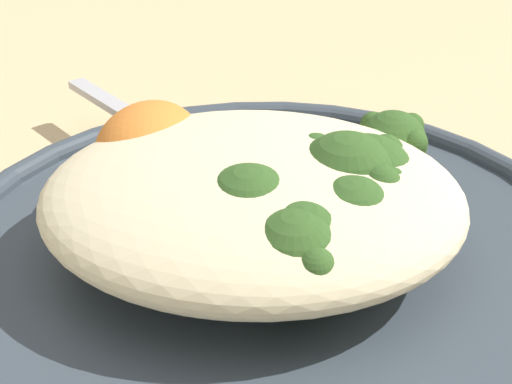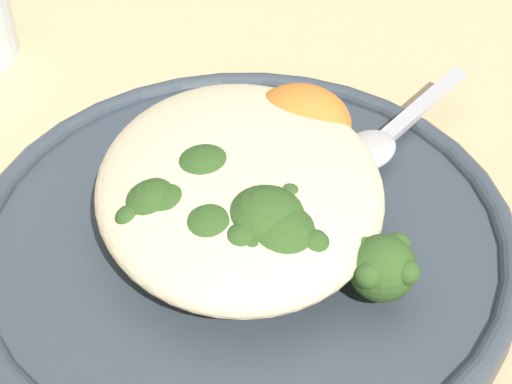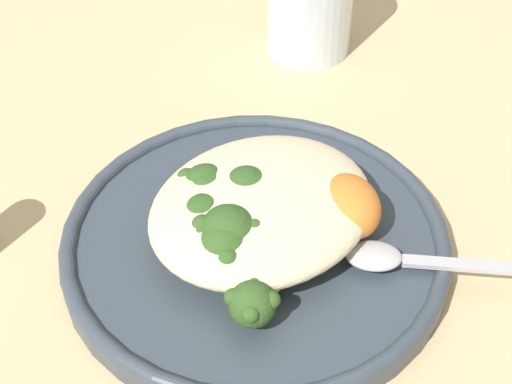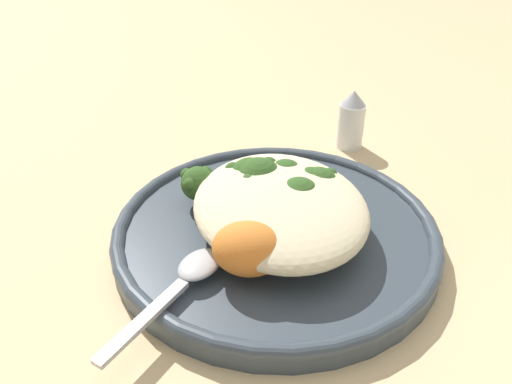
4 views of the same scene
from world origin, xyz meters
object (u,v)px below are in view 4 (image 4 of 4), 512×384
(broccoli_stalk_5, at_px, (249,184))
(plate, at_px, (276,231))
(sweet_potato_chunk_1, at_px, (239,217))
(quinoa_mound, at_px, (279,204))
(salt_shaker, at_px, (351,120))
(sweet_potato_chunk_0, at_px, (248,249))
(broccoli_stalk_1, at_px, (301,197))
(broccoli_stalk_7, at_px, (206,193))
(spoon, at_px, (188,276))
(broccoli_stalk_3, at_px, (279,187))
(broccoli_stalk_0, at_px, (297,207))
(broccoli_stalk_6, at_px, (232,193))
(broccoli_stalk_2, at_px, (302,193))
(broccoli_stalk_4, at_px, (257,185))

(broccoli_stalk_5, bearing_deg, plate, -132.02)
(plate, distance_m, sweet_potato_chunk_1, 0.05)
(quinoa_mound, xyz_separation_m, salt_shaker, (0.15, -0.13, -0.01))
(broccoli_stalk_5, height_order, salt_shaker, salt_shaker)
(sweet_potato_chunk_0, bearing_deg, broccoli_stalk_1, -45.43)
(broccoli_stalk_1, xyz_separation_m, sweet_potato_chunk_0, (-0.06, 0.06, 0.00))
(broccoli_stalk_1, relative_size, broccoli_stalk_7, 1.13)
(broccoli_stalk_1, height_order, spoon, broccoli_stalk_1)
(quinoa_mound, bearing_deg, broccoli_stalk_3, -17.17)
(broccoli_stalk_0, xyz_separation_m, broccoli_stalk_6, (0.04, 0.04, -0.01))
(sweet_potato_chunk_1, bearing_deg, broccoli_stalk_7, 20.51)
(broccoli_stalk_7, bearing_deg, broccoli_stalk_3, -122.33)
(broccoli_stalk_2, distance_m, sweet_potato_chunk_1, 0.06)
(plate, bearing_deg, broccoli_stalk_5, 24.15)
(sweet_potato_chunk_1, bearing_deg, broccoli_stalk_1, -73.54)
(broccoli_stalk_5, xyz_separation_m, salt_shaker, (0.12, -0.15, -0.01))
(salt_shaker, bearing_deg, spoon, 133.63)
(plate, xyz_separation_m, broccoli_stalk_7, (0.04, 0.05, 0.02))
(broccoli_stalk_4, height_order, sweet_potato_chunk_0, broccoli_stalk_4)
(quinoa_mound, bearing_deg, plate, 15.76)
(plate, xyz_separation_m, broccoli_stalk_5, (0.03, 0.01, 0.03))
(broccoli_stalk_6, xyz_separation_m, sweet_potato_chunk_0, (-0.09, 0.01, 0.01))
(quinoa_mound, xyz_separation_m, broccoli_stalk_2, (0.01, -0.02, -0.00))
(broccoli_stalk_7, distance_m, spoon, 0.10)
(broccoli_stalk_2, bearing_deg, spoon, -168.46)
(sweet_potato_chunk_1, bearing_deg, plate, -72.00)
(broccoli_stalk_5, height_order, sweet_potato_chunk_0, same)
(sweet_potato_chunk_1, bearing_deg, broccoli_stalk_4, -33.66)
(broccoli_stalk_4, xyz_separation_m, broccoli_stalk_5, (0.01, 0.01, -0.00))
(broccoli_stalk_3, bearing_deg, sweet_potato_chunk_1, -179.75)
(sweet_potato_chunk_0, height_order, salt_shaker, salt_shaker)
(quinoa_mound, bearing_deg, salt_shaker, -40.47)
(plate, height_order, broccoli_stalk_4, broccoli_stalk_4)
(salt_shaker, bearing_deg, sweet_potato_chunk_1, 134.01)
(broccoli_stalk_6, xyz_separation_m, spoon, (-0.09, 0.05, -0.01))
(broccoli_stalk_4, height_order, spoon, broccoli_stalk_4)
(broccoli_stalk_1, bearing_deg, broccoli_stalk_4, 133.22)
(sweet_potato_chunk_0, distance_m, sweet_potato_chunk_1, 0.04)
(plate, bearing_deg, broccoli_stalk_0, -128.36)
(broccoli_stalk_1, distance_m, sweet_potato_chunk_1, 0.06)
(broccoli_stalk_6, distance_m, broccoli_stalk_7, 0.02)
(broccoli_stalk_3, bearing_deg, sweet_potato_chunk_0, -159.26)
(broccoli_stalk_2, height_order, broccoli_stalk_4, broccoli_stalk_4)
(broccoli_stalk_1, relative_size, sweet_potato_chunk_1, 2.60)
(plate, height_order, salt_shaker, salt_shaker)
(broccoli_stalk_3, bearing_deg, broccoli_stalk_1, -89.96)
(broccoli_stalk_2, xyz_separation_m, sweet_potato_chunk_0, (-0.06, 0.06, 0.00))
(broccoli_stalk_1, distance_m, spoon, 0.12)
(plate, relative_size, sweet_potato_chunk_1, 6.00)
(broccoli_stalk_1, height_order, sweet_potato_chunk_1, broccoli_stalk_1)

